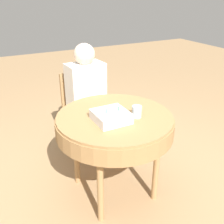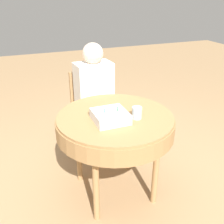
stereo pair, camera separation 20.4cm
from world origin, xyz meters
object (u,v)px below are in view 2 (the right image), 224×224
(person, at_px, (95,89))
(drinking_glass, at_px, (137,113))
(chair, at_px, (92,107))
(birthday_cake, at_px, (110,116))

(person, relative_size, drinking_glass, 12.76)
(chair, bearing_deg, birthday_cake, -102.06)
(chair, distance_m, drinking_glass, 0.99)
(person, bearing_deg, chair, 90.00)
(person, relative_size, birthday_cake, 4.75)
(birthday_cake, height_order, drinking_glass, birthday_cake)
(person, distance_m, birthday_cake, 0.82)
(chair, height_order, drinking_glass, chair)
(person, bearing_deg, birthday_cake, -103.40)
(birthday_cake, relative_size, drinking_glass, 2.69)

